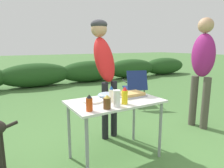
# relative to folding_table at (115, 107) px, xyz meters

# --- Properties ---
(ground_plane) EXTENTS (60.00, 60.00, 0.00)m
(ground_plane) POSITION_rel_folding_table_xyz_m (0.00, 0.00, -0.66)
(ground_plane) COLOR #4C7A3D
(shrub_hedge) EXTENTS (14.40, 0.90, 0.80)m
(shrub_hedge) POSITION_rel_folding_table_xyz_m (-0.00, 5.14, -0.26)
(shrub_hedge) COLOR #234C1E
(shrub_hedge) RESTS_ON ground
(folding_table) EXTENTS (1.10, 0.64, 0.74)m
(folding_table) POSITION_rel_folding_table_xyz_m (0.00, 0.00, 0.00)
(folding_table) COLOR silver
(folding_table) RESTS_ON ground
(food_tray) EXTENTS (0.33, 0.24, 0.06)m
(food_tray) POSITION_rel_folding_table_xyz_m (0.28, 0.06, 0.10)
(food_tray) COLOR #9E9EA3
(food_tray) RESTS_ON folding_table
(plate_stack) EXTENTS (0.24, 0.24, 0.02)m
(plate_stack) POSITION_rel_folding_table_xyz_m (-0.25, 0.08, 0.09)
(plate_stack) COLOR white
(plate_stack) RESTS_ON folding_table
(mixing_bowl) EXTENTS (0.24, 0.24, 0.06)m
(mixing_bowl) POSITION_rel_folding_table_xyz_m (-0.01, 0.18, 0.11)
(mixing_bowl) COLOR #99B2CC
(mixing_bowl) RESTS_ON folding_table
(paper_cup_stack) EXTENTS (0.08, 0.08, 0.18)m
(paper_cup_stack) POSITION_rel_folding_table_xyz_m (-0.11, -0.21, 0.17)
(paper_cup_stack) COLOR white
(paper_cup_stack) RESTS_ON folding_table
(beer_bottle) EXTENTS (0.08, 0.08, 0.15)m
(beer_bottle) POSITION_rel_folding_table_xyz_m (-0.24, -0.23, 0.15)
(beer_bottle) COLOR brown
(beer_bottle) RESTS_ON folding_table
(mayo_bottle) EXTENTS (0.06, 0.06, 0.19)m
(mayo_bottle) POSITION_rel_folding_table_xyz_m (-0.07, -0.04, 0.17)
(mayo_bottle) COLOR silver
(mayo_bottle) RESTS_ON folding_table
(mustard_bottle) EXTENTS (0.07, 0.07, 0.20)m
(mustard_bottle) POSITION_rel_folding_table_xyz_m (0.02, -0.17, 0.17)
(mustard_bottle) COLOR yellow
(mustard_bottle) RESTS_ON folding_table
(hot_sauce_bottle) EXTENTS (0.07, 0.07, 0.17)m
(hot_sauce_bottle) POSITION_rel_folding_table_xyz_m (-0.42, -0.20, 0.16)
(hot_sauce_bottle) COLOR #CC4214
(hot_sauce_bottle) RESTS_ON folding_table
(standing_person_in_navy_coat) EXTENTS (0.35, 0.50, 1.76)m
(standing_person_in_navy_coat) POSITION_rel_folding_table_xyz_m (0.21, 0.67, 0.50)
(standing_person_in_navy_coat) COLOR black
(standing_person_in_navy_coat) RESTS_ON ground
(standing_person_with_beanie) EXTENTS (0.33, 0.42, 1.82)m
(standing_person_with_beanie) POSITION_rel_folding_table_xyz_m (1.75, 0.11, 0.44)
(standing_person_with_beanie) COLOR #4C473D
(standing_person_with_beanie) RESTS_ON ground
(camp_chair_near_hedge) EXTENTS (0.65, 0.72, 0.83)m
(camp_chair_near_hedge) POSITION_rel_folding_table_xyz_m (1.60, 1.71, -0.20)
(camp_chair_near_hedge) COLOR navy
(camp_chair_near_hedge) RESTS_ON ground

